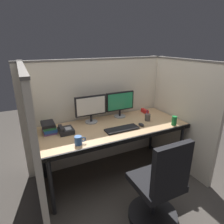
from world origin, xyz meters
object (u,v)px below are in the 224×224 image
at_px(monitor_left, 91,107).
at_px(book_stack, 49,127).
at_px(monitor_right, 120,103).
at_px(red_stapler, 145,111).
at_px(pen_cup, 148,117).
at_px(keyboard_main, 122,129).
at_px(coffee_mug, 79,140).
at_px(office_chair, 158,193).
at_px(computer_mouse, 141,125).
at_px(desk_phone, 66,130).
at_px(soda_can, 174,121).
at_px(desk, 114,130).

relative_size(monitor_left, book_stack, 1.93).
relative_size(monitor_right, red_stapler, 2.87).
xyz_separation_m(pen_cup, book_stack, (-1.30, 0.21, 0.02)).
bearing_deg(keyboard_main, coffee_mug, -168.39).
height_order(monitor_left, pen_cup, monitor_left).
xyz_separation_m(office_chair, red_stapler, (0.62, 1.14, 0.40)).
distance_m(monitor_right, keyboard_main, 0.51).
xyz_separation_m(keyboard_main, computer_mouse, (0.29, -0.00, 0.01)).
distance_m(monitor_left, red_stapler, 0.90).
distance_m(monitor_right, book_stack, 1.04).
height_order(office_chair, monitor_right, monitor_right).
bearing_deg(desk_phone, monitor_right, 13.18).
height_order(office_chair, pen_cup, office_chair).
xyz_separation_m(computer_mouse, book_stack, (-1.12, 0.33, 0.05)).
bearing_deg(red_stapler, soda_can, -82.52).
relative_size(pen_cup, red_stapler, 1.13).
bearing_deg(monitor_right, pen_cup, -47.52).
height_order(computer_mouse, soda_can, soda_can).
relative_size(keyboard_main, coffee_mug, 3.41).
xyz_separation_m(red_stapler, soda_can, (0.07, -0.56, 0.03)).
distance_m(monitor_left, pen_cup, 0.80).
height_order(keyboard_main, coffee_mug, coffee_mug).
relative_size(keyboard_main, desk_phone, 2.26).
bearing_deg(desk, monitor_left, 129.50).
bearing_deg(computer_mouse, desk_phone, 166.69).
xyz_separation_m(office_chair, computer_mouse, (0.28, 0.75, 0.39)).
bearing_deg(coffee_mug, pen_cup, 12.57).
distance_m(pen_cup, red_stapler, 0.32).
bearing_deg(office_chair, keyboard_main, 96.91).
bearing_deg(red_stapler, computer_mouse, -130.00).
height_order(office_chair, computer_mouse, office_chair).
distance_m(desk_phone, red_stapler, 1.29).
relative_size(office_chair, coffee_mug, 7.74).
relative_size(desk, coffee_mug, 15.08).
distance_m(monitor_right, red_stapler, 0.47).
distance_m(keyboard_main, pen_cup, 0.49).
height_order(computer_mouse, desk_phone, desk_phone).
xyz_separation_m(computer_mouse, pen_cup, (0.18, 0.12, 0.03)).
bearing_deg(desk, book_stack, 166.08).
xyz_separation_m(keyboard_main, coffee_mug, (-0.59, -0.12, 0.04)).
distance_m(red_stapler, book_stack, 1.45).
distance_m(monitor_right, coffee_mug, 0.97).
height_order(monitor_left, red_stapler, monitor_left).
xyz_separation_m(keyboard_main, soda_can, (0.69, -0.17, 0.05)).
distance_m(coffee_mug, book_stack, 0.51).
bearing_deg(desk_phone, computer_mouse, -13.31).
bearing_deg(monitor_left, book_stack, -173.10).
bearing_deg(monitor_right, monitor_left, -177.54).
xyz_separation_m(desk_phone, pen_cup, (1.13, -0.10, 0.02)).
xyz_separation_m(coffee_mug, red_stapler, (1.21, 0.52, -0.02)).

